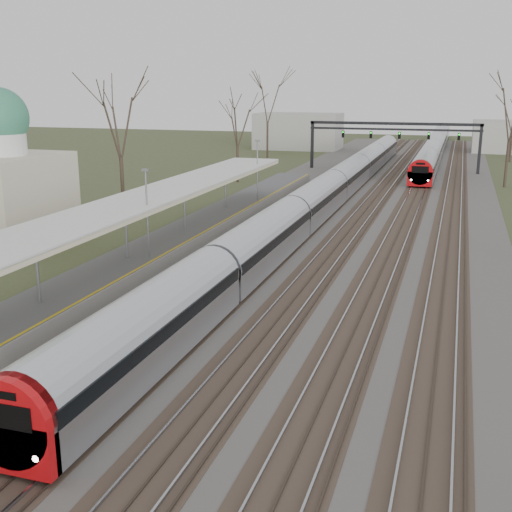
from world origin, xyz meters
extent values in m
cube|color=#474442|center=(0.00, 55.00, 0.05)|extent=(24.00, 160.00, 0.10)
cube|color=#4C3828|center=(-6.00, 55.00, 0.09)|extent=(2.60, 160.00, 0.06)
cube|color=gray|center=(-6.72, 55.00, 0.16)|extent=(0.07, 160.00, 0.12)
cube|color=gray|center=(-5.28, 55.00, 0.16)|extent=(0.07, 160.00, 0.12)
cube|color=#4C3828|center=(-2.50, 55.00, 0.09)|extent=(2.60, 160.00, 0.06)
cube|color=gray|center=(-3.22, 55.00, 0.16)|extent=(0.07, 160.00, 0.12)
cube|color=gray|center=(-1.78, 55.00, 0.16)|extent=(0.07, 160.00, 0.12)
cube|color=#4C3828|center=(1.00, 55.00, 0.09)|extent=(2.60, 160.00, 0.06)
cube|color=gray|center=(0.28, 55.00, 0.16)|extent=(0.07, 160.00, 0.12)
cube|color=gray|center=(1.72, 55.00, 0.16)|extent=(0.07, 160.00, 0.12)
cube|color=#4C3828|center=(4.50, 55.00, 0.09)|extent=(2.60, 160.00, 0.06)
cube|color=gray|center=(3.78, 55.00, 0.16)|extent=(0.07, 160.00, 0.12)
cube|color=gray|center=(5.22, 55.00, 0.16)|extent=(0.07, 160.00, 0.12)
cube|color=#4C3828|center=(8.00, 55.00, 0.09)|extent=(2.60, 160.00, 0.06)
cube|color=gray|center=(7.28, 55.00, 0.16)|extent=(0.07, 160.00, 0.12)
cube|color=gray|center=(8.72, 55.00, 0.16)|extent=(0.07, 160.00, 0.12)
cube|color=#9E9B93|center=(-9.05, 37.50, 0.50)|extent=(3.50, 69.00, 1.00)
cylinder|color=slate|center=(-9.05, 26.00, 2.50)|extent=(0.14, 0.14, 3.00)
cylinder|color=slate|center=(-9.05, 34.00, 2.50)|extent=(0.14, 0.14, 3.00)
cylinder|color=slate|center=(-9.05, 42.00, 2.50)|extent=(0.14, 0.14, 3.00)
cylinder|color=slate|center=(-9.05, 50.00, 2.50)|extent=(0.14, 0.14, 3.00)
cube|color=silver|center=(-9.05, 33.00, 4.05)|extent=(4.10, 50.00, 0.12)
cube|color=beige|center=(-9.05, 33.00, 3.88)|extent=(4.10, 50.00, 0.25)
cylinder|color=silver|center=(-20.00, 38.00, 7.20)|extent=(3.20, 3.20, 2.50)
cube|color=black|center=(-10.00, 85.00, 3.00)|extent=(0.35, 0.35, 6.00)
cube|color=black|center=(10.50, 85.00, 3.00)|extent=(0.35, 0.35, 6.00)
cube|color=black|center=(0.25, 85.00, 5.90)|extent=(21.00, 0.35, 0.35)
cube|color=black|center=(0.25, 85.00, 5.20)|extent=(21.00, 0.25, 0.25)
cube|color=black|center=(-6.00, 84.80, 4.50)|extent=(0.32, 0.22, 0.85)
sphere|color=#0CFF19|center=(-6.00, 84.66, 4.75)|extent=(0.16, 0.16, 0.16)
cube|color=black|center=(-2.50, 84.80, 4.50)|extent=(0.32, 0.22, 0.85)
sphere|color=#0CFF19|center=(-2.50, 84.66, 4.75)|extent=(0.16, 0.16, 0.16)
cube|color=black|center=(1.00, 84.80, 4.50)|extent=(0.32, 0.22, 0.85)
sphere|color=#0CFF19|center=(1.00, 84.66, 4.75)|extent=(0.16, 0.16, 0.16)
cube|color=black|center=(4.50, 84.80, 4.50)|extent=(0.32, 0.22, 0.85)
sphere|color=#0CFF19|center=(4.50, 84.66, 4.75)|extent=(0.16, 0.16, 0.16)
cube|color=black|center=(8.00, 84.80, 4.50)|extent=(0.32, 0.22, 0.85)
sphere|color=#0CFF19|center=(8.00, 84.66, 4.75)|extent=(0.16, 0.16, 0.16)
cylinder|color=#2D231C|center=(-17.00, 48.00, 2.48)|extent=(0.30, 0.30, 4.95)
cube|color=#B7BAC2|center=(-2.50, 60.60, 1.10)|extent=(2.55, 90.00, 1.60)
cylinder|color=#B7BAC2|center=(-2.50, 60.60, 1.75)|extent=(2.60, 89.70, 2.60)
cube|color=black|center=(-2.50, 60.60, 1.85)|extent=(2.62, 89.40, 0.55)
cube|color=#B50A0E|center=(-2.50, 15.70, 1.05)|extent=(2.55, 0.50, 1.50)
cylinder|color=#B50A0E|center=(-2.50, 15.75, 1.75)|extent=(2.60, 0.60, 2.60)
cube|color=black|center=(-2.50, 15.48, 2.05)|extent=(1.70, 0.12, 0.70)
sphere|color=white|center=(-1.65, 15.50, 0.95)|extent=(0.22, 0.22, 0.22)
cube|color=black|center=(-2.50, 60.60, 0.17)|extent=(1.80, 89.00, 0.35)
cube|color=#B7BAC2|center=(4.50, 108.75, 1.10)|extent=(2.55, 75.00, 1.60)
cylinder|color=#B7BAC2|center=(4.50, 108.75, 1.75)|extent=(2.60, 74.70, 2.60)
cube|color=black|center=(4.50, 108.75, 1.85)|extent=(2.62, 74.40, 0.55)
cube|color=#B50A0E|center=(4.50, 71.35, 1.05)|extent=(2.55, 0.50, 1.50)
cylinder|color=#B50A0E|center=(4.50, 71.40, 1.75)|extent=(2.60, 0.60, 2.60)
cube|color=black|center=(4.50, 71.13, 2.05)|extent=(1.70, 0.12, 0.70)
sphere|color=white|center=(3.65, 71.15, 0.95)|extent=(0.22, 0.22, 0.22)
sphere|color=white|center=(5.35, 71.15, 0.95)|extent=(0.22, 0.22, 0.22)
cube|color=black|center=(4.50, 108.75, 0.17)|extent=(1.80, 74.00, 0.35)
camera|label=1|loc=(8.25, 3.14, 10.30)|focal=45.00mm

